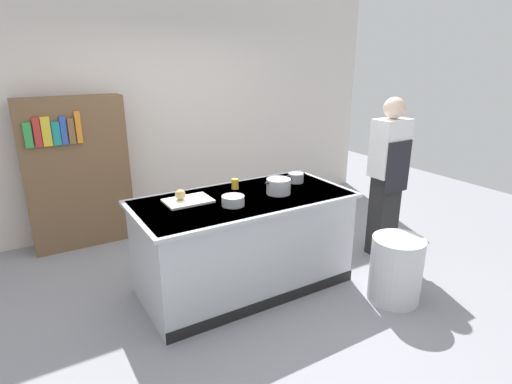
{
  "coord_description": "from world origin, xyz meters",
  "views": [
    {
      "loc": [
        -1.73,
        -3.08,
        2.12
      ],
      "look_at": [
        0.25,
        0.2,
        0.85
      ],
      "focal_mm": 29.15,
      "sensor_mm": 36.0,
      "label": 1
    }
  ],
  "objects_px": {
    "stock_pot": "(279,186)",
    "juice_cup": "(235,184)",
    "mixing_bowl": "(233,201)",
    "person_chef": "(388,174)",
    "onion": "(180,195)",
    "bookshelf": "(78,173)",
    "trash_bin": "(396,269)",
    "sauce_pan": "(296,178)"
  },
  "relations": [
    {
      "from": "sauce_pan",
      "to": "bookshelf",
      "type": "xyz_separation_m",
      "value": [
        -1.8,
        1.67,
        -0.09
      ]
    },
    {
      "from": "onion",
      "to": "trash_bin",
      "type": "height_order",
      "value": "onion"
    },
    {
      "from": "stock_pot",
      "to": "mixing_bowl",
      "type": "distance_m",
      "value": 0.51
    },
    {
      "from": "mixing_bowl",
      "to": "juice_cup",
      "type": "distance_m",
      "value": 0.46
    },
    {
      "from": "onion",
      "to": "stock_pot",
      "type": "distance_m",
      "value": 0.89
    },
    {
      "from": "person_chef",
      "to": "juice_cup",
      "type": "bearing_deg",
      "value": 56.99
    },
    {
      "from": "trash_bin",
      "to": "onion",
      "type": "bearing_deg",
      "value": 145.41
    },
    {
      "from": "mixing_bowl",
      "to": "juice_cup",
      "type": "xyz_separation_m",
      "value": [
        0.23,
        0.39,
        0.01
      ]
    },
    {
      "from": "stock_pot",
      "to": "juice_cup",
      "type": "xyz_separation_m",
      "value": [
        -0.28,
        0.33,
        -0.02
      ]
    },
    {
      "from": "sauce_pan",
      "to": "person_chef",
      "type": "xyz_separation_m",
      "value": [
        0.98,
        -0.31,
        -0.03
      ]
    },
    {
      "from": "bookshelf",
      "to": "mixing_bowl",
      "type": "bearing_deg",
      "value": -63.96
    },
    {
      "from": "trash_bin",
      "to": "sauce_pan",
      "type": "bearing_deg",
      "value": 109.26
    },
    {
      "from": "trash_bin",
      "to": "bookshelf",
      "type": "distance_m",
      "value": 3.51
    },
    {
      "from": "sauce_pan",
      "to": "person_chef",
      "type": "height_order",
      "value": "person_chef"
    },
    {
      "from": "stock_pot",
      "to": "sauce_pan",
      "type": "height_order",
      "value": "stock_pot"
    },
    {
      "from": "trash_bin",
      "to": "stock_pot",
      "type": "bearing_deg",
      "value": 130.64
    },
    {
      "from": "juice_cup",
      "to": "person_chef",
      "type": "relative_size",
      "value": 0.06
    },
    {
      "from": "onion",
      "to": "juice_cup",
      "type": "relative_size",
      "value": 0.92
    },
    {
      "from": "stock_pot",
      "to": "sauce_pan",
      "type": "relative_size",
      "value": 1.32
    },
    {
      "from": "stock_pot",
      "to": "person_chef",
      "type": "bearing_deg",
      "value": -4.53
    },
    {
      "from": "juice_cup",
      "to": "person_chef",
      "type": "bearing_deg",
      "value": -15.16
    },
    {
      "from": "onion",
      "to": "sauce_pan",
      "type": "xyz_separation_m",
      "value": [
        1.21,
        -0.04,
        -0.02
      ]
    },
    {
      "from": "juice_cup",
      "to": "trash_bin",
      "type": "xyz_separation_m",
      "value": [
        0.99,
        -1.16,
        -0.65
      ]
    },
    {
      "from": "onion",
      "to": "bookshelf",
      "type": "relative_size",
      "value": 0.05
    },
    {
      "from": "trash_bin",
      "to": "person_chef",
      "type": "xyz_separation_m",
      "value": [
        0.61,
        0.73,
        0.61
      ]
    },
    {
      "from": "mixing_bowl",
      "to": "person_chef",
      "type": "xyz_separation_m",
      "value": [
        1.84,
        -0.04,
        -0.03
      ]
    },
    {
      "from": "sauce_pan",
      "to": "mixing_bowl",
      "type": "height_order",
      "value": "sauce_pan"
    },
    {
      "from": "mixing_bowl",
      "to": "bookshelf",
      "type": "height_order",
      "value": "bookshelf"
    },
    {
      "from": "stock_pot",
      "to": "mixing_bowl",
      "type": "height_order",
      "value": "stock_pot"
    },
    {
      "from": "stock_pot",
      "to": "juice_cup",
      "type": "bearing_deg",
      "value": 130.07
    },
    {
      "from": "juice_cup",
      "to": "bookshelf",
      "type": "relative_size",
      "value": 0.06
    },
    {
      "from": "onion",
      "to": "juice_cup",
      "type": "height_order",
      "value": "onion"
    },
    {
      "from": "bookshelf",
      "to": "stock_pot",
      "type": "bearing_deg",
      "value": -52.18
    },
    {
      "from": "stock_pot",
      "to": "sauce_pan",
      "type": "xyz_separation_m",
      "value": [
        0.35,
        0.21,
        -0.02
      ]
    },
    {
      "from": "stock_pot",
      "to": "person_chef",
      "type": "xyz_separation_m",
      "value": [
        1.33,
        -0.11,
        -0.06
      ]
    },
    {
      "from": "onion",
      "to": "person_chef",
      "type": "bearing_deg",
      "value": -9.3
    },
    {
      "from": "sauce_pan",
      "to": "mixing_bowl",
      "type": "distance_m",
      "value": 0.9
    },
    {
      "from": "mixing_bowl",
      "to": "trash_bin",
      "type": "distance_m",
      "value": 1.58
    },
    {
      "from": "sauce_pan",
      "to": "mixing_bowl",
      "type": "xyz_separation_m",
      "value": [
        -0.86,
        -0.27,
        -0.0
      ]
    },
    {
      "from": "stock_pot",
      "to": "trash_bin",
      "type": "height_order",
      "value": "stock_pot"
    },
    {
      "from": "stock_pot",
      "to": "mixing_bowl",
      "type": "relative_size",
      "value": 1.49
    },
    {
      "from": "onion",
      "to": "mixing_bowl",
      "type": "height_order",
      "value": "onion"
    }
  ]
}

